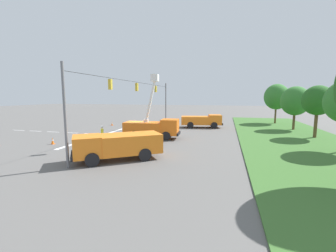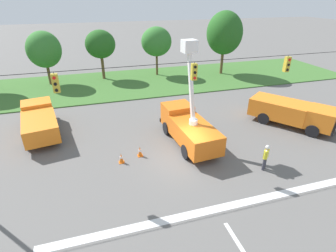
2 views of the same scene
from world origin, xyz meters
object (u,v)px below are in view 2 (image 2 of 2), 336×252
at_px(tree_far_east, 224,33).
at_px(traffic_cone_foreground_left, 121,158).
at_px(tree_east, 156,42).
at_px(traffic_cone_foreground_right, 140,151).
at_px(tree_centre, 100,44).
at_px(utility_truck_support_far, 39,121).
at_px(utility_truck_bucket_lift, 188,125).
at_px(utility_truck_support_near, 291,112).
at_px(road_worker, 266,156).
at_px(tree_west, 44,50).

distance_m(tree_far_east, traffic_cone_foreground_left, 24.50).
bearing_deg(tree_east, tree_far_east, -12.56).
bearing_deg(traffic_cone_foreground_right, tree_far_east, 49.16).
xyz_separation_m(tree_centre, utility_truck_support_far, (-5.94, -13.90, -3.29)).
xyz_separation_m(utility_truck_bucket_lift, traffic_cone_foreground_left, (-5.16, -1.27, -1.06)).
bearing_deg(utility_truck_support_near, utility_truck_support_far, 167.73).
height_order(utility_truck_support_far, road_worker, utility_truck_support_far).
height_order(tree_west, traffic_cone_foreground_right, tree_west).
bearing_deg(road_worker, tree_centre, 109.61).
xyz_separation_m(tree_far_east, road_worker, (-7.61, -20.98, -4.45)).
distance_m(tree_centre, tree_far_east, 16.03).
bearing_deg(utility_truck_bucket_lift, tree_west, 122.12).
bearing_deg(tree_centre, tree_west, -174.52).
relative_size(tree_centre, road_worker, 3.49).
relative_size(tree_east, tree_far_east, 0.77).
xyz_separation_m(tree_west, tree_far_east, (22.31, -1.54, 1.20)).
height_order(utility_truck_support_far, traffic_cone_foreground_right, utility_truck_support_far).
distance_m(utility_truck_bucket_lift, traffic_cone_foreground_left, 5.42).
relative_size(tree_west, traffic_cone_foreground_right, 8.40).
relative_size(tree_west, traffic_cone_foreground_left, 8.85).
bearing_deg(utility_truck_support_far, road_worker, -33.09).
bearing_deg(utility_truck_support_far, tree_east, 46.27).
bearing_deg(tree_far_east, utility_truck_support_far, -151.69).
xyz_separation_m(tree_centre, utility_truck_support_near, (14.12, -18.26, -3.22)).
xyz_separation_m(road_worker, traffic_cone_foreground_left, (-8.62, 3.34, -0.65)).
bearing_deg(traffic_cone_foreground_right, tree_centre, 92.87).
xyz_separation_m(tree_east, utility_truck_support_near, (6.97, -18.04, -3.25)).
bearing_deg(tree_west, tree_centre, 5.48).
distance_m(utility_truck_support_far, traffic_cone_foreground_right, 8.85).
bearing_deg(road_worker, tree_east, 92.75).
relative_size(utility_truck_bucket_lift, road_worker, 4.19).
height_order(utility_truck_bucket_lift, traffic_cone_foreground_left, utility_truck_bucket_lift).
height_order(tree_west, utility_truck_support_near, tree_west).
height_order(tree_centre, utility_truck_support_far, tree_centre).
distance_m(tree_centre, utility_truck_support_far, 15.47).
distance_m(traffic_cone_foreground_left, traffic_cone_foreground_right, 1.41).
distance_m(utility_truck_support_near, road_worker, 7.64).
relative_size(tree_west, tree_far_east, 0.77).
bearing_deg(utility_truck_bucket_lift, tree_far_east, 55.95).
height_order(tree_west, utility_truck_support_far, tree_west).
relative_size(tree_west, utility_truck_bucket_lift, 0.86).
relative_size(tree_east, utility_truck_support_near, 0.93).
height_order(utility_truck_support_near, traffic_cone_foreground_left, utility_truck_support_near).
bearing_deg(traffic_cone_foreground_right, traffic_cone_foreground_left, -162.36).
relative_size(tree_far_east, utility_truck_support_near, 1.20).
bearing_deg(tree_west, road_worker, -56.87).
bearing_deg(tree_east, utility_truck_support_far, -133.73).
distance_m(utility_truck_support_far, road_worker, 16.93).
distance_m(utility_truck_support_near, traffic_cone_foreground_left, 14.60).
bearing_deg(tree_far_east, traffic_cone_foreground_left, -132.60).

